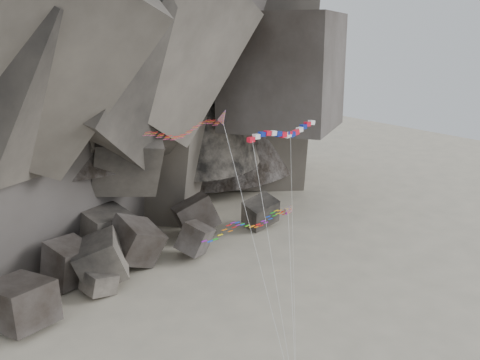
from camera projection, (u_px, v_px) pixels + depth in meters
boulder_field at (118, 255)px, 80.79m from camera, size 73.69×20.55×9.59m
delta_kite at (182, 130)px, 48.46m from camera, size 8.80×11.71×27.44m
banner_kite at (284, 134)px, 51.84m from camera, size 9.82×8.54×25.54m
parafoil_kite at (245, 225)px, 53.14m from camera, size 12.47×9.27×16.47m
pennant_kite at (292, 216)px, 50.68m from camera, size 4.58×6.39×25.31m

